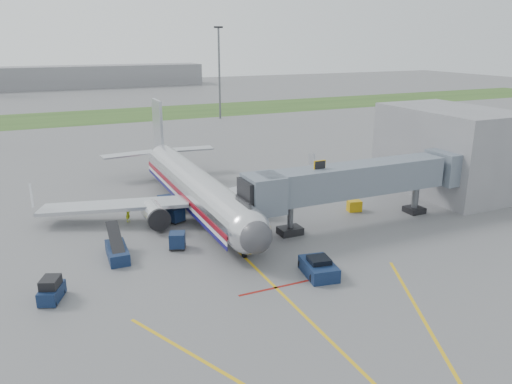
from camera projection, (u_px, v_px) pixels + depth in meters
name	position (u px, v px, depth m)	size (l,w,h in m)	color
ground	(254.00, 266.00, 40.66)	(400.00, 400.00, 0.00)	#565659
grass_strip	(100.00, 116.00, 119.03)	(300.00, 25.00, 0.01)	#2D4C1E
apron_markings	(298.00, 309.00, 34.22)	(21.52, 50.00, 0.01)	gold
airliner	(196.00, 187.00, 53.16)	(32.10, 35.67, 10.25)	silver
jet_bridge	(353.00, 181.00, 48.77)	(25.30, 4.00, 6.90)	slate
terminal	(448.00, 150.00, 59.71)	(10.00, 16.00, 10.00)	slate
light_mast_right	(219.00, 71.00, 112.64)	(2.00, 0.44, 20.40)	#595B60
distant_terminal	(41.00, 78.00, 183.57)	(120.00, 14.00, 8.00)	slate
pushback_tug	(319.00, 268.00, 39.01)	(2.72, 3.87, 1.49)	#0B1A34
baggage_tug	(51.00, 290.00, 35.23)	(2.10, 2.75, 1.71)	#0B1A34
baggage_cart_a	(176.00, 215.00, 50.21)	(1.88, 1.88, 1.54)	#0B1A34
baggage_cart_b	(177.00, 241.00, 43.89)	(1.78, 1.78, 1.49)	#0B1A34
baggage_cart_c	(166.00, 203.00, 53.69)	(1.50, 1.50, 1.62)	#0B1A34
belt_loader	(117.00, 251.00, 42.06)	(1.74, 4.96, 2.40)	#0B1A34
ground_power_cart	(354.00, 206.00, 53.53)	(1.61, 1.23, 1.16)	#C4930B
ramp_worker	(128.00, 213.00, 50.41)	(0.62, 0.41, 1.71)	#C8DF1A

